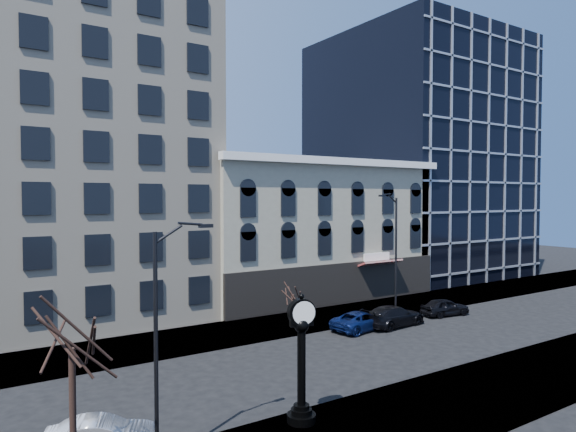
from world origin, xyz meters
TOP-DOWN VIEW (x-y plane):
  - ground at (0.00, 0.00)m, footprint 160.00×160.00m
  - sidewalk_far at (0.00, 8.00)m, footprint 160.00×6.00m
  - sidewalk_near at (0.00, -8.00)m, footprint 160.00×6.00m
  - cream_tower at (-6.11, 18.88)m, footprint 15.90×15.40m
  - victorian_row at (12.00, 15.89)m, footprint 22.60×11.19m
  - glass_office at (32.00, 20.91)m, footprint 20.00×20.15m
  - street_clock at (-4.00, -6.04)m, footprint 1.18×1.18m
  - street_lamp_near at (-9.34, -5.96)m, footprint 2.16×0.39m
  - street_lamp_far at (12.78, 5.87)m, footprint 2.45×0.72m
  - bare_tree_near at (-12.64, -6.23)m, footprint 4.18×4.18m
  - bare_tree_far at (4.27, 6.79)m, footprint 2.12×2.12m
  - car_far_a at (7.95, 3.81)m, footprint 4.94×2.78m
  - car_far_b at (10.57, 3.33)m, footprint 5.24×2.45m
  - car_far_c at (16.28, 3.53)m, footprint 4.14×2.17m

SIDE VIEW (x-z plane):
  - ground at x=0.00m, z-range 0.00..0.00m
  - sidewalk_far at x=0.00m, z-range 0.00..0.12m
  - sidewalk_near at x=0.00m, z-range 0.00..0.12m
  - car_far_a at x=7.95m, z-range 0.00..1.30m
  - car_far_c at x=16.28m, z-range 0.00..1.35m
  - car_far_b at x=10.57m, z-range 0.00..1.48m
  - street_clock at x=-4.00m, z-range -0.13..5.06m
  - bare_tree_far at x=4.27m, z-range 1.04..4.68m
  - bare_tree_near at x=-12.64m, z-range 1.95..9.12m
  - victorian_row at x=12.00m, z-range -0.25..12.25m
  - street_lamp_near at x=-9.34m, z-range 2.24..10.57m
  - street_lamp_far at x=12.78m, z-range 2.55..12.10m
  - glass_office at x=32.00m, z-range 0.00..28.00m
  - cream_tower at x=-6.11m, z-range -1.93..40.57m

